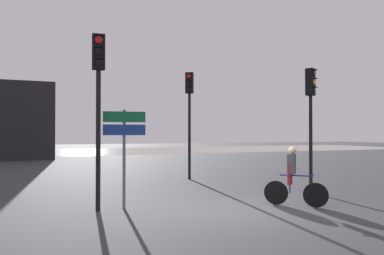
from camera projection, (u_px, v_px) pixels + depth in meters
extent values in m
plane|color=#333338|center=(247.00, 211.00, 9.56)|extent=(120.00, 120.00, 0.00)
cube|color=#9E937F|center=(90.00, 151.00, 40.28)|extent=(80.00, 16.00, 0.01)
cylinder|color=black|center=(98.00, 140.00, 9.51)|extent=(0.12, 0.12, 3.60)
cube|color=black|center=(99.00, 52.00, 9.54)|extent=(0.34, 0.27, 0.90)
cylinder|color=red|center=(99.00, 40.00, 9.42)|extent=(0.19, 0.05, 0.19)
cube|color=black|center=(99.00, 35.00, 9.40)|extent=(0.20, 0.14, 0.02)
cylinder|color=black|center=(99.00, 51.00, 9.41)|extent=(0.19, 0.05, 0.19)
cube|color=black|center=(99.00, 46.00, 9.39)|extent=(0.20, 0.14, 0.02)
cylinder|color=black|center=(99.00, 62.00, 9.41)|extent=(0.19, 0.05, 0.19)
cube|color=black|center=(99.00, 58.00, 9.39)|extent=(0.20, 0.14, 0.02)
cylinder|color=black|center=(311.00, 144.00, 12.46)|extent=(0.12, 0.12, 3.24)
cube|color=black|center=(310.00, 82.00, 12.49)|extent=(0.40, 0.37, 0.90)
cylinder|color=black|center=(314.00, 73.00, 12.41)|extent=(0.18, 0.12, 0.19)
cube|color=black|center=(315.00, 70.00, 12.40)|extent=(0.22, 0.20, 0.02)
cylinder|color=orange|center=(314.00, 82.00, 12.41)|extent=(0.18, 0.12, 0.19)
cube|color=black|center=(315.00, 78.00, 12.40)|extent=(0.22, 0.20, 0.02)
cylinder|color=black|center=(314.00, 90.00, 12.40)|extent=(0.18, 0.12, 0.19)
cube|color=black|center=(315.00, 87.00, 12.39)|extent=(0.22, 0.20, 0.02)
cylinder|color=black|center=(189.00, 136.00, 16.10)|extent=(0.12, 0.12, 3.70)
cube|color=black|center=(189.00, 83.00, 16.13)|extent=(0.40, 0.38, 0.90)
cylinder|color=red|center=(189.00, 76.00, 16.00)|extent=(0.17, 0.13, 0.19)
cube|color=black|center=(189.00, 73.00, 15.99)|extent=(0.22, 0.21, 0.02)
cylinder|color=black|center=(189.00, 83.00, 16.00)|extent=(0.17, 0.13, 0.19)
cube|color=black|center=(189.00, 80.00, 15.98)|extent=(0.22, 0.21, 0.02)
cylinder|color=black|center=(189.00, 89.00, 16.00)|extent=(0.17, 0.13, 0.19)
cube|color=black|center=(189.00, 87.00, 15.98)|extent=(0.22, 0.21, 0.02)
cylinder|color=slate|center=(124.00, 159.00, 9.81)|extent=(0.08, 0.08, 2.60)
cube|color=#116038|center=(124.00, 117.00, 9.77)|extent=(1.10, 0.16, 0.28)
cube|color=navy|center=(124.00, 130.00, 9.77)|extent=(1.10, 0.16, 0.28)
cylinder|color=black|center=(316.00, 195.00, 9.96)|extent=(0.50, 0.49, 0.66)
cylinder|color=black|center=(276.00, 193.00, 10.37)|extent=(0.50, 0.49, 0.66)
cylinder|color=navy|center=(295.00, 175.00, 10.17)|extent=(0.62, 0.62, 0.04)
cylinder|color=navy|center=(290.00, 183.00, 10.23)|extent=(0.04, 0.04, 0.55)
cylinder|color=navy|center=(314.00, 174.00, 9.99)|extent=(0.35, 0.35, 0.03)
cylinder|color=maroon|center=(289.00, 174.00, 10.14)|extent=(0.11, 0.11, 0.60)
cylinder|color=maroon|center=(290.00, 173.00, 10.33)|extent=(0.11, 0.11, 0.60)
cube|color=#3F3F47|center=(292.00, 164.00, 10.22)|extent=(0.35, 0.35, 0.54)
sphere|color=beige|center=(293.00, 150.00, 10.21)|extent=(0.20, 0.20, 0.20)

